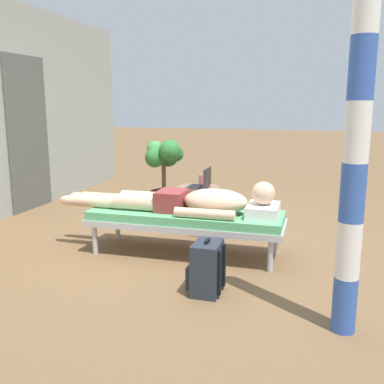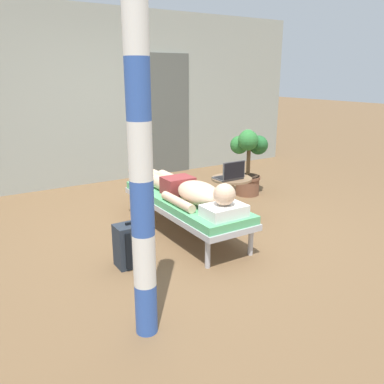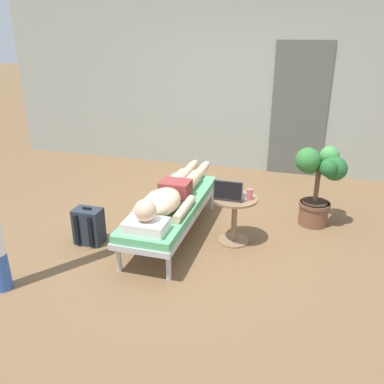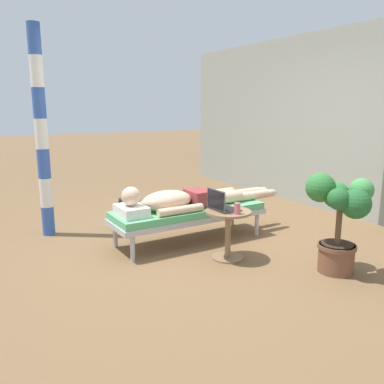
{
  "view_description": "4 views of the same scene",
  "coord_description": "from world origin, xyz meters",
  "px_view_note": "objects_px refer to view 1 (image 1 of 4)",
  "views": [
    {
      "loc": [
        -4.05,
        -1.25,
        1.43
      ],
      "look_at": [
        -0.36,
        -0.2,
        0.65
      ],
      "focal_mm": 41.0,
      "sensor_mm": 36.0,
      "label": 1
    },
    {
      "loc": [
        -2.29,
        -3.64,
        1.71
      ],
      "look_at": [
        -0.16,
        -0.23,
        0.51
      ],
      "focal_mm": 36.99,
      "sensor_mm": 36.0,
      "label": 2
    },
    {
      "loc": [
        1.19,
        -3.92,
        2.19
      ],
      "look_at": [
        0.02,
        0.05,
        0.5
      ],
      "focal_mm": 37.62,
      "sensor_mm": 36.0,
      "label": 3
    },
    {
      "loc": [
        3.77,
        -2.44,
        1.59
      ],
      "look_at": [
        0.05,
        -0.18,
        0.65
      ],
      "focal_mm": 37.47,
      "sensor_mm": 36.0,
      "label": 4
    }
  ],
  "objects_px": {
    "drink_glass": "(202,180)",
    "laptop": "(201,183)",
    "porch_post": "(357,132)",
    "lounge_chair": "(186,219)",
    "side_table": "(198,202)",
    "person_reclining": "(191,202)",
    "backpack": "(207,268)",
    "potted_plant": "(164,169)"
  },
  "relations": [
    {
      "from": "backpack",
      "to": "lounge_chair",
      "type": "bearing_deg",
      "value": 26.66
    },
    {
      "from": "drink_glass",
      "to": "porch_post",
      "type": "distance_m",
      "value": 2.55
    },
    {
      "from": "laptop",
      "to": "backpack",
      "type": "height_order",
      "value": "laptop"
    },
    {
      "from": "drink_glass",
      "to": "laptop",
      "type": "bearing_deg",
      "value": -166.25
    },
    {
      "from": "person_reclining",
      "to": "laptop",
      "type": "xyz_separation_m",
      "value": [
        0.63,
        0.06,
        0.07
      ]
    },
    {
      "from": "porch_post",
      "to": "backpack",
      "type": "bearing_deg",
      "value": 71.84
    },
    {
      "from": "lounge_chair",
      "to": "side_table",
      "type": "relative_size",
      "value": 3.58
    },
    {
      "from": "drink_glass",
      "to": "backpack",
      "type": "bearing_deg",
      "value": -164.12
    },
    {
      "from": "person_reclining",
      "to": "backpack",
      "type": "height_order",
      "value": "person_reclining"
    },
    {
      "from": "side_table",
      "to": "porch_post",
      "type": "height_order",
      "value": "porch_post"
    },
    {
      "from": "lounge_chair",
      "to": "porch_post",
      "type": "relative_size",
      "value": 0.74
    },
    {
      "from": "person_reclining",
      "to": "lounge_chair",
      "type": "bearing_deg",
      "value": 90.0
    },
    {
      "from": "laptop",
      "to": "potted_plant",
      "type": "xyz_separation_m",
      "value": [
        0.9,
        0.74,
        -0.01
      ]
    },
    {
      "from": "person_reclining",
      "to": "laptop",
      "type": "height_order",
      "value": "laptop"
    },
    {
      "from": "side_table",
      "to": "laptop",
      "type": "relative_size",
      "value": 1.69
    },
    {
      "from": "laptop",
      "to": "potted_plant",
      "type": "bearing_deg",
      "value": 39.34
    },
    {
      "from": "laptop",
      "to": "drink_glass",
      "type": "distance_m",
      "value": 0.22
    },
    {
      "from": "lounge_chair",
      "to": "person_reclining",
      "type": "height_order",
      "value": "person_reclining"
    },
    {
      "from": "laptop",
      "to": "backpack",
      "type": "xyz_separation_m",
      "value": [
        -1.45,
        -0.42,
        -0.39
      ]
    },
    {
      "from": "porch_post",
      "to": "laptop",
      "type": "bearing_deg",
      "value": 38.37
    },
    {
      "from": "drink_glass",
      "to": "backpack",
      "type": "relative_size",
      "value": 0.27
    },
    {
      "from": "laptop",
      "to": "backpack",
      "type": "distance_m",
      "value": 1.56
    },
    {
      "from": "person_reclining",
      "to": "potted_plant",
      "type": "bearing_deg",
      "value": 27.55
    },
    {
      "from": "potted_plant",
      "to": "lounge_chair",
      "type": "bearing_deg",
      "value": -153.97
    },
    {
      "from": "drink_glass",
      "to": "backpack",
      "type": "height_order",
      "value": "drink_glass"
    },
    {
      "from": "lounge_chair",
      "to": "potted_plant",
      "type": "bearing_deg",
      "value": 26.03
    },
    {
      "from": "drink_glass",
      "to": "potted_plant",
      "type": "bearing_deg",
      "value": 44.85
    },
    {
      "from": "drink_glass",
      "to": "porch_post",
      "type": "height_order",
      "value": "porch_post"
    },
    {
      "from": "backpack",
      "to": "potted_plant",
      "type": "xyz_separation_m",
      "value": [
        2.35,
        1.16,
        0.38
      ]
    },
    {
      "from": "lounge_chair",
      "to": "porch_post",
      "type": "xyz_separation_m",
      "value": [
        -1.13,
        -1.39,
        0.92
      ]
    },
    {
      "from": "person_reclining",
      "to": "drink_glass",
      "type": "relative_size",
      "value": 19.07
    },
    {
      "from": "laptop",
      "to": "porch_post",
      "type": "distance_m",
      "value": 2.36
    },
    {
      "from": "side_table",
      "to": "person_reclining",
      "type": "bearing_deg",
      "value": -170.65
    },
    {
      "from": "person_reclining",
      "to": "laptop",
      "type": "distance_m",
      "value": 0.64
    },
    {
      "from": "side_table",
      "to": "drink_glass",
      "type": "height_order",
      "value": "drink_glass"
    },
    {
      "from": "side_table",
      "to": "porch_post",
      "type": "xyz_separation_m",
      "value": [
        -1.83,
        -1.45,
        0.91
      ]
    },
    {
      "from": "side_table",
      "to": "backpack",
      "type": "bearing_deg",
      "value": -162.63
    },
    {
      "from": "potted_plant",
      "to": "porch_post",
      "type": "bearing_deg",
      "value": -141.3
    },
    {
      "from": "lounge_chair",
      "to": "side_table",
      "type": "distance_m",
      "value": 0.7
    },
    {
      "from": "side_table",
      "to": "laptop",
      "type": "distance_m",
      "value": 0.24
    },
    {
      "from": "side_table",
      "to": "drink_glass",
      "type": "bearing_deg",
      "value": 0.05
    },
    {
      "from": "side_table",
      "to": "laptop",
      "type": "xyz_separation_m",
      "value": [
        -0.06,
        -0.05,
        0.23
      ]
    }
  ]
}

